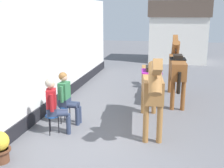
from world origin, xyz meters
name	(u,v)px	position (x,y,z in m)	size (l,w,h in m)	color
ground_plane	(135,102)	(0.00, 3.00, 0.00)	(40.00, 40.00, 0.00)	slate
pub_facade_wall	(41,61)	(-2.55, 1.50, 1.54)	(0.34, 14.00, 3.40)	white
distant_cottage	(178,31)	(1.40, 11.47, 1.80)	(3.40, 2.60, 3.50)	silver
seated_visitor_near	(54,103)	(-1.59, 0.14, 0.78)	(0.61, 0.49, 1.39)	#194C99
seated_visitor_far	(67,95)	(-1.54, 0.84, 0.78)	(0.61, 0.49, 1.39)	#194C99
saddled_horse_near	(152,84)	(0.66, 0.97, 1.16)	(0.72, 2.99, 2.06)	#9E6B38
saddled_horse_far	(177,66)	(1.29, 3.62, 1.16)	(0.56, 3.00, 2.06)	brown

